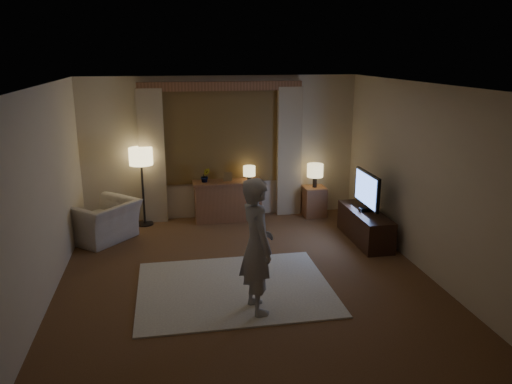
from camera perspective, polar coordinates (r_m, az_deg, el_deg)
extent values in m
cube|color=brown|center=(6.97, -1.18, -9.82)|extent=(5.00, 5.50, 0.02)
cube|color=silver|center=(6.30, -1.32, 12.22)|extent=(5.00, 5.50, 0.02)
cube|color=beige|center=(9.19, -3.96, 5.03)|extent=(5.00, 0.02, 2.60)
cube|color=beige|center=(3.97, 5.12, -9.57)|extent=(5.00, 0.02, 2.60)
cube|color=beige|center=(6.62, -23.23, -0.41)|extent=(0.02, 5.50, 2.60)
cube|color=beige|center=(7.33, 18.54, 1.51)|extent=(0.02, 5.50, 2.60)
cube|color=black|center=(9.11, -3.97, 6.54)|extent=(2.00, 0.01, 1.70)
cube|color=brown|center=(9.10, -3.96, 6.53)|extent=(2.08, 0.04, 1.78)
cube|color=tan|center=(9.05, -11.78, 3.93)|extent=(0.45, 0.12, 2.40)
cube|color=tan|center=(9.32, 3.81, 4.56)|extent=(0.45, 0.12, 2.40)
cube|color=brown|center=(8.96, -4.03, 11.98)|extent=(2.90, 0.14, 0.16)
cube|color=beige|center=(6.66, -2.47, -10.90)|extent=(2.50, 2.00, 0.02)
cube|color=brown|center=(9.17, -3.23, -1.09)|extent=(1.20, 0.40, 0.70)
cube|color=brown|center=(9.05, -3.27, 1.64)|extent=(0.16, 0.02, 0.20)
imported|color=#999999|center=(9.00, -5.81, 1.83)|extent=(0.17, 0.13, 0.30)
cylinder|color=black|center=(9.11, -0.77, 1.50)|extent=(0.08, 0.08, 0.12)
cylinder|color=#FEE398|center=(9.08, -0.78, 2.42)|extent=(0.22, 0.22, 0.18)
cylinder|color=black|center=(9.22, -12.56, -3.55)|extent=(0.30, 0.30, 0.03)
cylinder|color=black|center=(9.06, -12.76, -0.31)|extent=(0.04, 0.04, 1.11)
cylinder|color=#FEE398|center=(8.90, -13.03, 3.99)|extent=(0.41, 0.41, 0.30)
imported|color=beige|center=(8.55, -17.09, -3.19)|extent=(1.33, 1.34, 0.66)
cube|color=brown|center=(9.47, 6.66, -1.07)|extent=(0.40, 0.40, 0.56)
cylinder|color=black|center=(9.37, 6.73, 1.15)|extent=(0.08, 0.08, 0.20)
cylinder|color=#FEE398|center=(9.31, 6.78, 2.46)|extent=(0.30, 0.30, 0.24)
cube|color=black|center=(8.38, 12.34, -3.80)|extent=(0.45, 1.40, 0.50)
cube|color=black|center=(8.29, 12.45, -1.97)|extent=(0.22, 0.10, 0.06)
cube|color=black|center=(8.19, 12.59, 0.32)|extent=(0.05, 0.90, 0.55)
cube|color=#5D8AFD|center=(8.18, 12.40, 0.31)|extent=(0.00, 0.84, 0.49)
imported|color=#B1ABA3|center=(5.80, 0.11, -6.16)|extent=(0.48, 0.65, 1.62)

